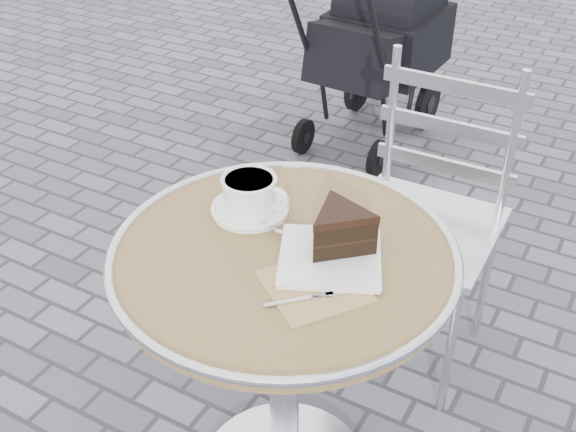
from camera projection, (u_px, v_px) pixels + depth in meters
The scene contains 5 objects.
cafe_table at pixel (284, 312), 1.55m from camera, with size 0.72×0.72×0.74m.
cappuccino_set at pixel (250, 197), 1.56m from camera, with size 0.19×0.17×0.09m.
cake_plate_set at pixel (338, 236), 1.42m from camera, with size 0.26×0.34×0.11m.
bistro_chair at pixel (435, 184), 2.01m from camera, with size 0.41×0.41×0.90m.
baby_stroller at pixel (377, 52), 3.21m from camera, with size 0.45×0.90×0.91m.
Camera 1 is at (0.58, -1.01, 1.62)m, focal length 45.00 mm.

